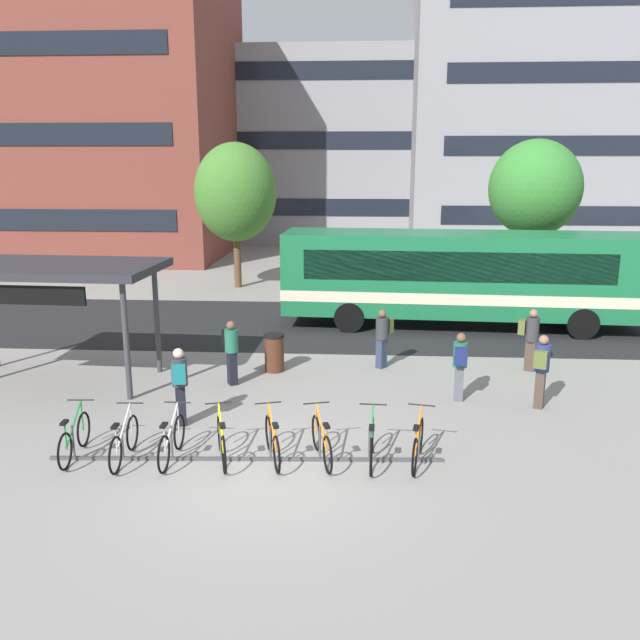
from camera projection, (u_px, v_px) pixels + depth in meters
name	position (u px, v px, depth m)	size (l,w,h in m)	color
ground	(269.00, 472.00, 12.06)	(200.00, 200.00, 0.00)	gray
bus_lane_asphalt	(313.00, 324.00, 22.88)	(80.00, 7.20, 0.01)	#232326
city_bus	(464.00, 275.00, 22.14)	(12.14, 3.20, 3.20)	#196B3D
bike_rack	(246.00, 456.00, 12.51)	(7.49, 0.47, 0.70)	#47474C
parked_bicycle_green_0	(74.00, 438.00, 12.58)	(0.52, 1.72, 0.99)	black
parked_bicycle_silver_1	(124.00, 442.00, 12.42)	(0.52, 1.72, 0.99)	black
parked_bicycle_silver_2	(172.00, 441.00, 12.46)	(0.52, 1.72, 0.99)	black
parked_bicycle_yellow_3	(222.00, 442.00, 12.44)	(0.66, 1.67, 0.99)	black
parked_bicycle_orange_4	(272.00, 442.00, 12.44)	(0.65, 1.67, 0.99)	black
parked_bicycle_orange_5	(322.00, 442.00, 12.43)	(0.64, 1.67, 0.99)	black
parked_bicycle_green_6	(372.00, 444.00, 12.35)	(0.52, 1.72, 0.99)	black
parked_bicycle_orange_7	(418.00, 444.00, 12.33)	(0.53, 1.70, 0.99)	black
transit_shelter	(48.00, 272.00, 16.28)	(5.56, 3.12, 3.07)	#38383D
commuter_olive_pack_0	(531.00, 336.00, 17.65)	(0.60, 0.52, 1.70)	#47382D
commuter_navy_pack_1	(460.00, 362.00, 15.43)	(0.38, 0.55, 1.65)	#565660
commuter_olive_pack_2	(541.00, 367.00, 14.94)	(0.49, 0.60, 1.73)	#47382D
commuter_olive_pack_3	(383.00, 334.00, 17.92)	(0.57, 0.60, 1.64)	#2D3851
commuter_teal_pack_4	(180.00, 382.00, 13.96)	(0.42, 0.58, 1.71)	black
commuter_black_pack_5	(231.00, 348.00, 16.59)	(0.53, 0.61, 1.66)	black
trash_bin	(274.00, 352.00, 17.72)	(0.55, 0.55, 1.03)	#4C2819
street_tree_0	(535.00, 188.00, 26.68)	(3.71, 3.71, 6.39)	brown
street_tree_1	(235.00, 193.00, 28.59)	(3.57, 3.57, 6.31)	brown
building_left_wing	(43.00, 109.00, 39.05)	(21.80, 13.29, 16.99)	brown
building_right_wing	(629.00, 55.00, 41.00)	(26.84, 10.38, 23.81)	gray
building_centre_block	(334.00, 149.00, 48.24)	(16.90, 12.67, 12.68)	gray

